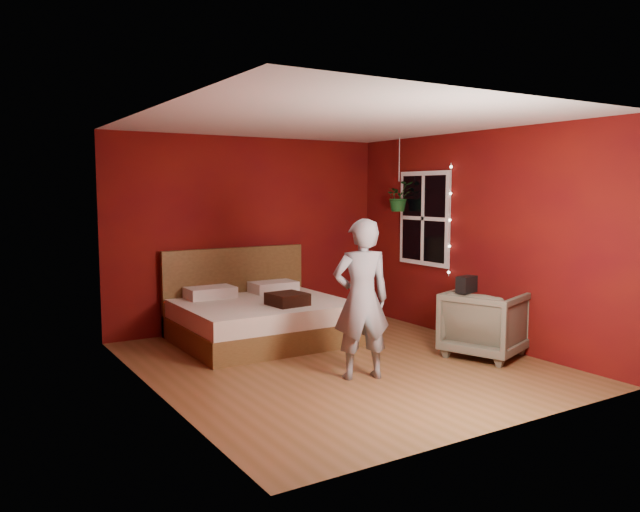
# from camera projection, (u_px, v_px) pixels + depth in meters

# --- Properties ---
(floor) EXTENTS (4.50, 4.50, 0.00)m
(floor) POSITION_uv_depth(u_px,v_px,m) (339.00, 363.00, 6.79)
(floor) COLOR brown
(floor) RESTS_ON ground
(room_walls) EXTENTS (4.04, 4.54, 2.62)m
(room_walls) POSITION_uv_depth(u_px,v_px,m) (340.00, 209.00, 6.62)
(room_walls) COLOR #67130A
(room_walls) RESTS_ON ground
(window) EXTENTS (0.05, 0.97, 1.27)m
(window) POSITION_uv_depth(u_px,v_px,m) (424.00, 218.00, 8.42)
(window) COLOR white
(window) RESTS_ON room_walls
(fairy_lights) EXTENTS (0.04, 0.04, 1.45)m
(fairy_lights) POSITION_uv_depth(u_px,v_px,m) (450.00, 220.00, 7.97)
(fairy_lights) COLOR silver
(fairy_lights) RESTS_ON room_walls
(bed) EXTENTS (2.02, 1.72, 1.11)m
(bed) POSITION_uv_depth(u_px,v_px,m) (259.00, 317.00, 7.84)
(bed) COLOR brown
(bed) RESTS_ON ground
(person) EXTENTS (0.67, 0.54, 1.60)m
(person) POSITION_uv_depth(u_px,v_px,m) (361.00, 299.00, 6.18)
(person) COLOR slate
(person) RESTS_ON ground
(armchair) EXTENTS (1.06, 1.04, 0.76)m
(armchair) POSITION_uv_depth(u_px,v_px,m) (485.00, 323.00, 7.05)
(armchair) COLOR #555343
(armchair) RESTS_ON ground
(handbag) EXTENTS (0.28, 0.19, 0.18)m
(handbag) POSITION_uv_depth(u_px,v_px,m) (467.00, 284.00, 6.86)
(handbag) COLOR black
(handbag) RESTS_ON armchair
(throw_pillow) EXTENTS (0.45, 0.45, 0.15)m
(throw_pillow) POSITION_uv_depth(u_px,v_px,m) (287.00, 299.00, 7.48)
(throw_pillow) COLOR #331811
(throw_pillow) RESTS_ON bed
(hanging_plant) EXTENTS (0.43, 0.39, 1.01)m
(hanging_plant) POSITION_uv_depth(u_px,v_px,m) (399.00, 196.00, 8.60)
(hanging_plant) COLOR silver
(hanging_plant) RESTS_ON room_walls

